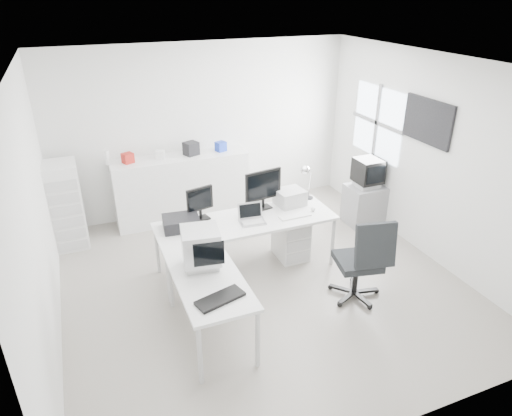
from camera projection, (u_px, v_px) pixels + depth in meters
name	position (u px, v px, depth m)	size (l,w,h in m)	color
floor	(262.00, 281.00, 6.09)	(5.00, 5.00, 0.01)	beige
ceiling	(263.00, 64.00, 4.86)	(5.00, 5.00, 0.01)	white
back_wall	(204.00, 130.00, 7.55)	(5.00, 0.02, 2.80)	silver
left_wall	(36.00, 221.00, 4.63)	(0.02, 5.00, 2.80)	silver
right_wall	(428.00, 158.00, 6.31)	(0.02, 5.00, 2.80)	silver
window	(377.00, 123.00, 7.22)	(0.02, 1.20, 1.10)	white
wall_picture	(428.00, 121.00, 6.17)	(0.04, 0.90, 0.60)	black
main_desk	(246.00, 244.00, 6.22)	(2.40, 0.80, 0.75)	white
side_desk	(210.00, 307.00, 5.02)	(0.70, 1.40, 0.75)	white
drawer_pedestal	(291.00, 238.00, 6.53)	(0.40, 0.50, 0.60)	white
inkjet_printer	(181.00, 223.00, 5.81)	(0.45, 0.35, 0.16)	black
lcd_monitor_small	(200.00, 203.00, 5.97)	(0.37, 0.21, 0.47)	black
lcd_monitor_large	(263.00, 189.00, 6.25)	(0.55, 0.22, 0.58)	black
laptop	(252.00, 215.00, 5.94)	(0.33, 0.34, 0.22)	#B7B7BA
white_keyboard	(295.00, 216.00, 6.14)	(0.44, 0.14, 0.02)	white
white_mouse	(313.00, 209.00, 6.28)	(0.07, 0.07, 0.07)	white
laser_printer	(290.00, 197.00, 6.44)	(0.38, 0.33, 0.22)	#B5B5B5
desk_lamp	(310.00, 184.00, 6.57)	(0.15, 0.15, 0.45)	silver
crt_monitor	(201.00, 250.00, 4.97)	(0.37, 0.37, 0.42)	#B7B7BA
black_keyboard	(220.00, 299.00, 4.51)	(0.50, 0.20, 0.03)	black
office_chair	(358.00, 257.00, 5.55)	(0.66, 0.66, 1.15)	#222426
tv_cabinet	(364.00, 204.00, 7.47)	(0.59, 0.49, 0.65)	gray
crt_tv	(368.00, 173.00, 7.23)	(0.50, 0.48, 0.45)	black
sideboard	(182.00, 188.00, 7.54)	(2.18, 0.55, 1.09)	white
clutter_box_a	(128.00, 158.00, 7.00)	(0.16, 0.14, 0.16)	#A61E17
clutter_box_b	(160.00, 155.00, 7.17)	(0.13, 0.11, 0.13)	white
clutter_box_c	(191.00, 149.00, 7.32)	(0.21, 0.19, 0.21)	black
clutter_box_d	(221.00, 146.00, 7.50)	(0.16, 0.14, 0.16)	#1834AE
clutter_bottle	(107.00, 158.00, 6.92)	(0.07, 0.07, 0.22)	white
filing_cabinet	(66.00, 205.00, 6.68)	(0.46, 0.54, 1.31)	white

